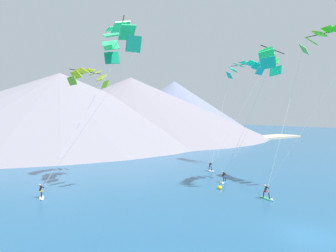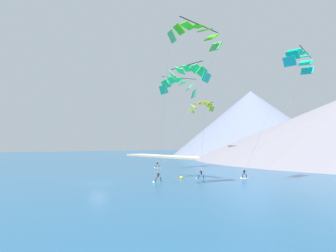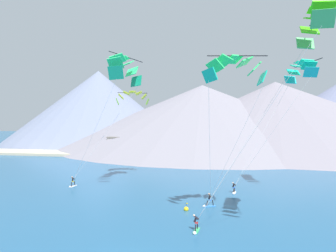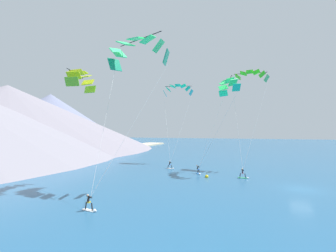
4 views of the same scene
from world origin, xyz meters
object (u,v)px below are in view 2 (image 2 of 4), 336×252
at_px(kitesurfer_near_lead, 243,176).
at_px(parafoil_kite_far_left, 178,85).
at_px(kitesurfer_near_trail, 157,179).
at_px(parafoil_kite_near_lead, 299,59).
at_px(kitesurfer_far_left, 157,166).
at_px(kitesurfer_mid_center, 200,177).
at_px(parafoil_kite_distant_high_outer, 202,106).
at_px(parafoil_kite_mid_center, 187,74).
at_px(race_marker_buoy, 181,178).
at_px(parafoil_kite_near_trail, 196,34).

bearing_deg(kitesurfer_near_lead, parafoil_kite_far_left, -177.69).
distance_m(kitesurfer_near_trail, parafoil_kite_near_lead, 26.75).
bearing_deg(kitesurfer_far_left, kitesurfer_mid_center, -15.89).
height_order(kitesurfer_mid_center, parafoil_kite_near_lead, parafoil_kite_near_lead).
distance_m(parafoil_kite_near_lead, parafoil_kite_distant_high_outer, 27.28).
height_order(kitesurfer_mid_center, parafoil_kite_mid_center, parafoil_kite_mid_center).
bearing_deg(parafoil_kite_mid_center, race_marker_buoy, 149.79).
bearing_deg(parafoil_kite_near_lead, kitesurfer_near_trail, -132.64).
bearing_deg(parafoil_kite_far_left, kitesurfer_far_left, 177.33).
bearing_deg(race_marker_buoy, parafoil_kite_far_left, 143.15).
distance_m(kitesurfer_mid_center, race_marker_buoy, 3.12).
xyz_separation_m(kitesurfer_mid_center, parafoil_kite_near_lead, (12.77, 7.52, 17.21)).
relative_size(parafoil_kite_near_trail, parafoil_kite_distant_high_outer, 2.98).
relative_size(kitesurfer_mid_center, parafoil_kite_near_lead, 0.10).
relative_size(parafoil_kite_mid_center, parafoil_kite_far_left, 0.84).
relative_size(kitesurfer_far_left, parafoil_kite_near_trail, 0.10).
bearing_deg(race_marker_buoy, kitesurfer_far_left, 157.20).
xyz_separation_m(parafoil_kite_near_lead, parafoil_kite_far_left, (-25.25, -1.88, 0.66)).
bearing_deg(race_marker_buoy, kitesurfer_near_trail, -76.20).
xyz_separation_m(kitesurfer_near_lead, parafoil_kite_near_trail, (5.11, -15.00, 18.13)).
relative_size(kitesurfer_near_lead, race_marker_buoy, 1.75).
bearing_deg(parafoil_kite_distant_high_outer, kitesurfer_far_left, -134.80).
relative_size(kitesurfer_near_trail, parafoil_kite_far_left, 0.10).
relative_size(kitesurfer_near_trail, kitesurfer_far_left, 1.00).
bearing_deg(kitesurfer_near_trail, parafoil_kite_far_left, 130.78).
bearing_deg(kitesurfer_near_trail, kitesurfer_far_left, 145.99).
bearing_deg(parafoil_kite_distant_high_outer, race_marker_buoy, -54.42).
bearing_deg(parafoil_kite_far_left, kitesurfer_near_trail, -49.22).
bearing_deg(parafoil_kite_near_lead, parafoil_kite_mid_center, -129.31).
bearing_deg(parafoil_kite_mid_center, kitesurfer_near_trail, -144.19).
bearing_deg(kitesurfer_near_lead, parafoil_kite_mid_center, -94.81).
height_order(kitesurfer_near_trail, parafoil_kite_near_lead, parafoil_kite_near_lead).
bearing_deg(kitesurfer_far_left, parafoil_kite_mid_center, -24.48).
bearing_deg(kitesurfer_far_left, parafoil_kite_near_lead, 2.47).
distance_m(kitesurfer_near_trail, parafoil_kite_distant_high_outer, 28.55).
xyz_separation_m(kitesurfer_near_lead, kitesurfer_mid_center, (-3.59, -6.29, -0.00)).
distance_m(kitesurfer_near_lead, kitesurfer_far_left, 24.85).
relative_size(parafoil_kite_near_lead, parafoil_kite_far_left, 0.94).
bearing_deg(parafoil_kite_far_left, parafoil_kite_distant_high_outer, 98.16).
relative_size(parafoil_kite_near_lead, parafoil_kite_distant_high_outer, 2.83).
height_order(parafoil_kite_mid_center, race_marker_buoy, parafoil_kite_mid_center).
bearing_deg(parafoil_kite_distant_high_outer, kitesurfer_near_trail, -59.49).
distance_m(parafoil_kite_far_left, race_marker_buoy, 22.03).
height_order(parafoil_kite_near_lead, parafoil_kite_near_trail, parafoil_kite_near_trail).
bearing_deg(kitesurfer_near_lead, parafoil_kite_distant_high_outer, 156.65).
bearing_deg(parafoil_kite_distant_high_outer, parafoil_kite_mid_center, -48.73).
relative_size(kitesurfer_far_left, parafoil_kite_mid_center, 0.11).
bearing_deg(parafoil_kite_far_left, kitesurfer_near_lead, 2.31).
relative_size(kitesurfer_far_left, race_marker_buoy, 1.74).
bearing_deg(kitesurfer_near_lead, kitesurfer_far_left, -179.45).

